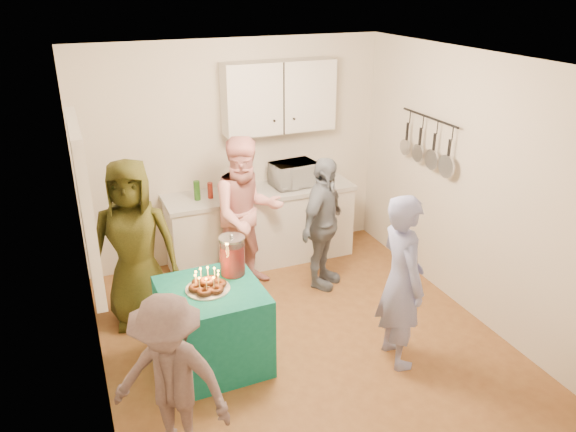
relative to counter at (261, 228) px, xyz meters
name	(u,v)px	position (x,y,z in m)	size (l,w,h in m)	color
floor	(302,339)	(-0.20, -1.70, -0.43)	(4.00, 4.00, 0.00)	brown
ceiling	(305,61)	(-0.20, -1.70, 2.17)	(4.00, 4.00, 0.00)	white
back_wall	(235,153)	(-0.20, 0.30, 0.87)	(3.60, 3.60, 0.00)	silver
left_wall	(86,250)	(-2.00, -1.70, 0.87)	(4.00, 4.00, 0.00)	silver
right_wall	(471,188)	(1.60, -1.70, 0.87)	(4.00, 4.00, 0.00)	silver
window_night	(82,205)	(-1.97, -1.40, 1.12)	(0.04, 1.00, 1.20)	black
counter	(261,228)	(0.00, 0.00, 0.00)	(2.20, 0.58, 0.86)	white
countertop	(260,192)	(0.00, 0.00, 0.46)	(2.24, 0.62, 0.05)	beige
upper_cabinet	(279,97)	(0.30, 0.15, 1.52)	(1.30, 0.30, 0.80)	white
pot_rack	(426,141)	(1.52, -1.00, 1.17)	(0.12, 1.00, 0.60)	black
microwave	(294,174)	(0.42, 0.00, 0.62)	(0.52, 0.35, 0.29)	white
party_table	(213,326)	(-1.06, -1.72, -0.05)	(0.85, 0.85, 0.76)	#117260
donut_cake	(207,280)	(-1.09, -1.72, 0.42)	(0.38, 0.38, 0.18)	#381C0C
punch_jar	(232,257)	(-0.81, -1.53, 0.50)	(0.22, 0.22, 0.34)	#B10E13
man_birthday	(401,281)	(0.48, -2.28, 0.37)	(0.58, 0.38, 1.59)	#8E95CF
woman_back_left	(134,245)	(-1.56, -0.79, 0.42)	(0.83, 0.54, 1.70)	#65641C
woman_back_center	(247,214)	(-0.33, -0.49, 0.42)	(0.83, 0.65, 1.71)	pink
woman_back_right	(323,224)	(0.43, -0.81, 0.31)	(0.87, 0.36, 1.48)	black
child_near_left	(171,382)	(-1.60, -2.66, 0.23)	(0.86, 0.49, 1.33)	#584747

